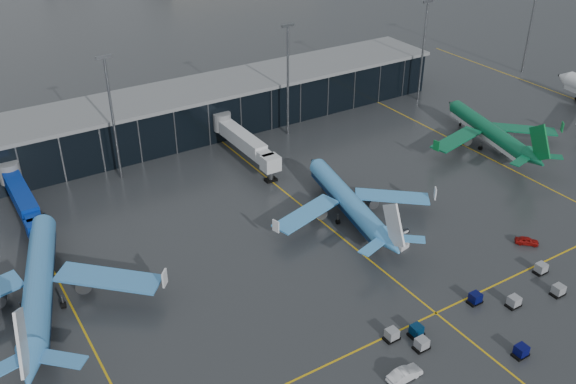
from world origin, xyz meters
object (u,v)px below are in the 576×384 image
mobile_airstair (398,242)px  airliner_klm_near (348,189)px  airliner_arkefly (36,267)px  baggage_carts (482,314)px  service_van_white (405,374)px  service_van_red (527,241)px  airliner_aer_lingus (490,121)px

mobile_airstair → airliner_klm_near: bearing=86.0°
airliner_arkefly → baggage_carts: bearing=-18.9°
baggage_carts → service_van_white: 17.67m
airliner_klm_near → mobile_airstair: bearing=-70.9°
airliner_arkefly → mobile_airstair: airliner_arkefly is taller
service_van_red → mobile_airstair: bearing=104.2°
baggage_carts → service_van_red: baggage_carts is taller
baggage_carts → service_van_red: bearing=24.1°
airliner_arkefly → service_van_white: bearing=-32.3°
airliner_arkefly → mobile_airstair: (54.83, -16.79, -5.76)m
baggage_carts → mobile_airstair: 20.65m
airliner_arkefly → airliner_aer_lingus: airliner_arkefly is taller
airliner_klm_near → baggage_carts: airliner_klm_near is taller
airliner_arkefly → service_van_red: bearing=-4.6°
airliner_klm_near → service_van_red: 31.86m
airliner_arkefly → service_van_white: (35.71, -40.46, -5.71)m
baggage_carts → mobile_airstair: bearing=85.2°
airliner_arkefly → service_van_red: airliner_arkefly is taller
airliner_aer_lingus → service_van_red: 39.65m
mobile_airstair → service_van_red: size_ratio=0.91×
mobile_airstair → service_van_white: bearing=-140.8°
airliner_klm_near → service_van_red: airliner_klm_near is taller
baggage_carts → mobile_airstair: size_ratio=9.02×
airliner_aer_lingus → baggage_carts: size_ratio=1.15×
airliner_aer_lingus → baggage_carts: airliner_aer_lingus is taller
mobile_airstair → baggage_carts: bearing=-106.6°
airliner_aer_lingus → baggage_carts: bearing=-123.3°
service_van_white → mobile_airstair: bearing=-40.1°
airliner_aer_lingus → service_van_white: size_ratio=7.43×
airliner_arkefly → mobile_airstair: size_ratio=11.86×
baggage_carts → service_van_white: bearing=-169.9°
service_van_red → airliner_aer_lingus: bearing=7.7°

